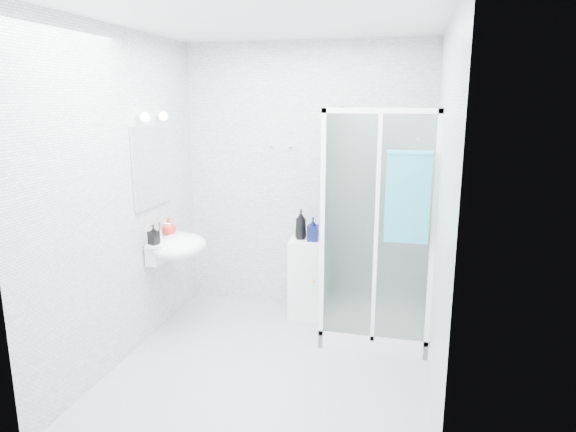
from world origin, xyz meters
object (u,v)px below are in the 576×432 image
(storage_cabinet, at_px, (306,278))
(soap_dispenser_black, at_px, (154,235))
(shampoo_bottle_a, at_px, (301,224))
(wall_basin, at_px, (177,246))
(shampoo_bottle_b, at_px, (313,229))
(shower_enclosure, at_px, (367,287))
(hand_towel, at_px, (408,195))
(soap_dispenser_orange, at_px, (169,227))

(storage_cabinet, bearing_deg, soap_dispenser_black, -149.61)
(storage_cabinet, distance_m, shampoo_bottle_a, 0.53)
(wall_basin, distance_m, soap_dispenser_black, 0.27)
(storage_cabinet, distance_m, shampoo_bottle_b, 0.50)
(shower_enclosure, relative_size, shampoo_bottle_a, 7.02)
(wall_basin, height_order, hand_towel, hand_towel)
(hand_towel, bearing_deg, storage_cabinet, 143.08)
(shampoo_bottle_a, height_order, soap_dispenser_black, shampoo_bottle_a)
(shampoo_bottle_b, bearing_deg, hand_towel, -38.12)
(shampoo_bottle_b, relative_size, soap_dispenser_orange, 1.40)
(shower_enclosure, distance_m, shampoo_bottle_b, 0.74)
(hand_towel, bearing_deg, shampoo_bottle_a, 143.91)
(storage_cabinet, height_order, hand_towel, hand_towel)
(wall_basin, xyz_separation_m, shampoo_bottle_b, (1.11, 0.58, 0.08))
(shower_enclosure, height_order, soap_dispenser_orange, shower_enclosure)
(soap_dispenser_black, bearing_deg, storage_cabinet, 34.50)
(wall_basin, bearing_deg, hand_towel, -2.48)
(shower_enclosure, xyz_separation_m, hand_towel, (0.31, -0.40, 0.91))
(storage_cabinet, relative_size, hand_towel, 1.08)
(soap_dispenser_orange, bearing_deg, wall_basin, -41.54)
(shampoo_bottle_a, distance_m, soap_dispenser_black, 1.37)
(hand_towel, height_order, shampoo_bottle_a, hand_towel)
(shampoo_bottle_b, bearing_deg, wall_basin, -152.31)
(hand_towel, bearing_deg, soap_dispenser_black, -177.10)
(storage_cabinet, relative_size, soap_dispenser_orange, 4.77)
(wall_basin, xyz_separation_m, storage_cabinet, (1.04, 0.60, -0.41))
(hand_towel, bearing_deg, shampoo_bottle_b, 141.88)
(shower_enclosure, distance_m, wall_basin, 1.72)
(hand_towel, distance_m, soap_dispenser_orange, 2.13)
(storage_cabinet, height_order, soap_dispenser_black, soap_dispenser_black)
(storage_cabinet, distance_m, hand_towel, 1.51)
(wall_basin, relative_size, storage_cabinet, 0.73)
(wall_basin, xyz_separation_m, shampoo_bottle_a, (0.99, 0.63, 0.11))
(shampoo_bottle_a, height_order, soap_dispenser_orange, shampoo_bottle_a)
(soap_dispenser_orange, bearing_deg, storage_cabinet, 23.32)
(shower_enclosure, height_order, hand_towel, shower_enclosure)
(hand_towel, height_order, soap_dispenser_orange, hand_towel)
(wall_basin, relative_size, soap_dispenser_orange, 3.50)
(wall_basin, bearing_deg, shampoo_bottle_a, 32.48)
(hand_towel, bearing_deg, soap_dispenser_orange, 174.80)
(storage_cabinet, height_order, soap_dispenser_orange, soap_dispenser_orange)
(wall_basin, xyz_separation_m, soap_dispenser_orange, (-0.12, 0.10, 0.15))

